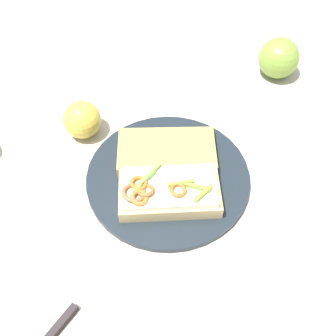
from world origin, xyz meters
name	(u,v)px	position (x,y,z in m)	size (l,w,h in m)	color
ground_plane	(168,179)	(0.00, 0.00, 0.00)	(2.00, 2.00, 0.00)	#BCB09F
plate	(168,177)	(0.00, 0.00, 0.01)	(0.27, 0.27, 0.01)	#1E272E
sandwich	(168,191)	(0.04, 0.02, 0.03)	(0.16, 0.18, 0.04)	tan
bread_slice_side	(167,151)	(-0.04, -0.02, 0.02)	(0.17, 0.09, 0.02)	tan
apple_0	(82,120)	(-0.01, -0.19, 0.03)	(0.07, 0.07, 0.07)	gold
apple_2	(279,58)	(-0.35, 0.05, 0.04)	(0.08, 0.08, 0.08)	olive
knife	(53,333)	(0.29, 0.01, 0.01)	(0.12, 0.02, 0.01)	silver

